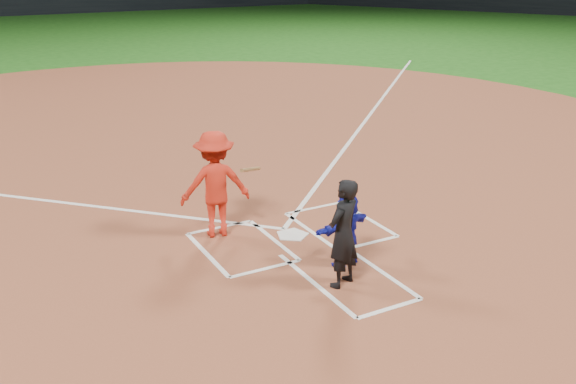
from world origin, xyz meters
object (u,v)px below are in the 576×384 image
home_plate (292,235)px  umpire (343,233)px  catcher (347,229)px  batter_at_plate (215,184)px

home_plate → umpire: bearing=83.9°
umpire → catcher: bearing=-151.9°
catcher → umpire: 0.72m
home_plate → batter_at_plate: batter_at_plate is taller
catcher → home_plate: bearing=-95.6°
catcher → batter_at_plate: size_ratio=0.65×
umpire → batter_at_plate: bearing=-94.0°
batter_at_plate → home_plate: bearing=-31.0°
home_plate → catcher: (0.22, -1.35, 0.59)m
umpire → batter_at_plate: (-0.92, 2.57, 0.10)m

